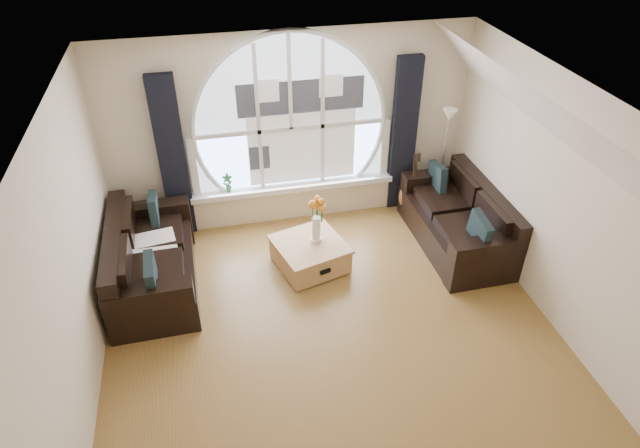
# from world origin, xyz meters

# --- Properties ---
(ground) EXTENTS (5.00, 5.50, 0.01)m
(ground) POSITION_xyz_m (0.00, 0.00, 0.00)
(ground) COLOR brown
(ground) RESTS_ON ground
(ceiling) EXTENTS (5.00, 5.50, 0.01)m
(ceiling) POSITION_xyz_m (0.00, 0.00, 2.70)
(ceiling) COLOR silver
(ceiling) RESTS_ON ground
(wall_back) EXTENTS (5.00, 0.01, 2.70)m
(wall_back) POSITION_xyz_m (0.00, 2.75, 1.35)
(wall_back) COLOR beige
(wall_back) RESTS_ON ground
(wall_left) EXTENTS (0.01, 5.50, 2.70)m
(wall_left) POSITION_xyz_m (-2.50, 0.00, 1.35)
(wall_left) COLOR beige
(wall_left) RESTS_ON ground
(wall_right) EXTENTS (0.01, 5.50, 2.70)m
(wall_right) POSITION_xyz_m (2.50, 0.00, 1.35)
(wall_right) COLOR beige
(wall_right) RESTS_ON ground
(attic_slope) EXTENTS (0.92, 5.50, 0.72)m
(attic_slope) POSITION_xyz_m (2.20, 0.00, 2.35)
(attic_slope) COLOR silver
(attic_slope) RESTS_ON ground
(arched_window) EXTENTS (2.60, 0.06, 2.15)m
(arched_window) POSITION_xyz_m (0.00, 2.72, 1.62)
(arched_window) COLOR silver
(arched_window) RESTS_ON wall_back
(window_sill) EXTENTS (2.90, 0.22, 0.08)m
(window_sill) POSITION_xyz_m (0.00, 2.65, 0.51)
(window_sill) COLOR white
(window_sill) RESTS_ON wall_back
(window_frame) EXTENTS (2.76, 0.08, 2.15)m
(window_frame) POSITION_xyz_m (0.00, 2.69, 1.62)
(window_frame) COLOR white
(window_frame) RESTS_ON wall_back
(neighbor_house) EXTENTS (1.70, 0.02, 1.50)m
(neighbor_house) POSITION_xyz_m (0.15, 2.71, 1.50)
(neighbor_house) COLOR silver
(neighbor_house) RESTS_ON wall_back
(curtain_left) EXTENTS (0.35, 0.12, 2.30)m
(curtain_left) POSITION_xyz_m (-1.60, 2.63, 1.15)
(curtain_left) COLOR black
(curtain_left) RESTS_ON ground
(curtain_right) EXTENTS (0.35, 0.12, 2.30)m
(curtain_right) POSITION_xyz_m (1.60, 2.63, 1.15)
(curtain_right) COLOR black
(curtain_right) RESTS_ON ground
(sofa_left) EXTENTS (1.01, 1.95, 0.86)m
(sofa_left) POSITION_xyz_m (-1.95, 1.53, 0.40)
(sofa_left) COLOR black
(sofa_left) RESTS_ON ground
(sofa_right) EXTENTS (0.99, 1.94, 0.85)m
(sofa_right) POSITION_xyz_m (2.04, 1.51, 0.40)
(sofa_right) COLOR black
(sofa_right) RESTS_ON ground
(coffee_chest) EXTENTS (1.03, 1.03, 0.41)m
(coffee_chest) POSITION_xyz_m (-0.01, 1.46, 0.20)
(coffee_chest) COLOR #A47743
(coffee_chest) RESTS_ON ground
(throw_blanket) EXTENTS (0.63, 0.63, 0.10)m
(throw_blanket) POSITION_xyz_m (-1.93, 1.61, 0.50)
(throw_blanket) COLOR silver
(throw_blanket) RESTS_ON sofa_left
(vase_flowers) EXTENTS (0.24, 0.24, 0.70)m
(vase_flowers) POSITION_xyz_m (0.09, 1.51, 0.76)
(vase_flowers) COLOR white
(vase_flowers) RESTS_ON coffee_chest
(floor_lamp) EXTENTS (0.24, 0.24, 1.60)m
(floor_lamp) POSITION_xyz_m (2.14, 2.39, 0.80)
(floor_lamp) COLOR #B2B2B2
(floor_lamp) RESTS_ON ground
(guitar) EXTENTS (0.38, 0.27, 1.06)m
(guitar) POSITION_xyz_m (1.69, 2.35, 0.53)
(guitar) COLOR brown
(guitar) RESTS_ON ground
(potted_plant) EXTENTS (0.15, 0.11, 0.28)m
(potted_plant) POSITION_xyz_m (-0.92, 2.65, 0.69)
(potted_plant) COLOR #1E6023
(potted_plant) RESTS_ON window_sill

